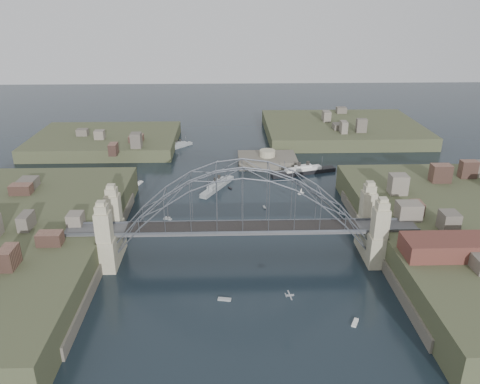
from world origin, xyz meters
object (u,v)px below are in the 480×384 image
naval_cruiser_far (179,146)px  naval_cruiser_near (217,186)px  wharf_shed (450,247)px  bridge (242,212)px  fort_island (267,165)px  ocean_liner (303,171)px

naval_cruiser_far → naval_cruiser_near: bearing=-69.9°
wharf_shed → bridge: bearing=162.3°
fort_island → naval_cruiser_far: 41.90m
bridge → wharf_shed: bridge is taller
bridge → naval_cruiser_far: bearing=104.5°
bridge → fort_island: bearing=80.3°
naval_cruiser_far → ocean_liner: bearing=-34.8°
bridge → naval_cruiser_far: bridge is taller
naval_cruiser_far → fort_island: bearing=-31.4°
bridge → fort_island: 72.14m
wharf_shed → naval_cruiser_far: (-67.77, 105.80, -9.25)m
bridge → ocean_liner: 64.32m
fort_island → naval_cruiser_far: bearing=148.6°
wharf_shed → ocean_liner: wharf_shed is taller
bridge → ocean_liner: bridge is taller
fort_island → naval_cruiser_far: (-35.77, 21.80, 1.09)m
fort_island → ocean_liner: ocean_liner is taller
naval_cruiser_near → ocean_liner: ocean_liner is taller
bridge → naval_cruiser_near: bearing=98.5°
fort_island → naval_cruiser_near: (-18.78, -24.59, 1.25)m
fort_island → wharf_shed: wharf_shed is taller
naval_cruiser_far → ocean_liner: (47.85, -33.26, 0.20)m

